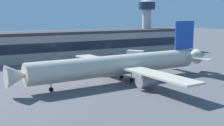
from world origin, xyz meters
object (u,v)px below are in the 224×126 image
(baggage_tug, at_px, (109,57))
(catering_truck, at_px, (135,55))
(control_tower, at_px, (147,18))
(pushback_tractor, at_px, (81,61))
(airliner, at_px, (121,65))

(baggage_tug, xyz_separation_m, catering_truck, (8.68, -7.93, 1.21))
(control_tower, distance_m, pushback_tractor, 53.96)
(control_tower, height_order, catering_truck, control_tower)
(control_tower, bearing_deg, airliner, -131.37)
(airliner, relative_size, control_tower, 2.28)
(control_tower, relative_size, baggage_tug, 7.25)
(pushback_tractor, xyz_separation_m, catering_truck, (24.08, -3.45, 1.24))
(pushback_tractor, bearing_deg, catering_truck, -8.15)
(airliner, relative_size, pushback_tractor, 12.16)
(control_tower, distance_m, baggage_tug, 39.18)
(airliner, height_order, catering_truck, airliner)
(catering_truck, bearing_deg, control_tower, 46.18)
(airliner, bearing_deg, pushback_tractor, 85.64)
(pushback_tractor, bearing_deg, control_tower, 23.52)
(catering_truck, bearing_deg, airliner, -129.45)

